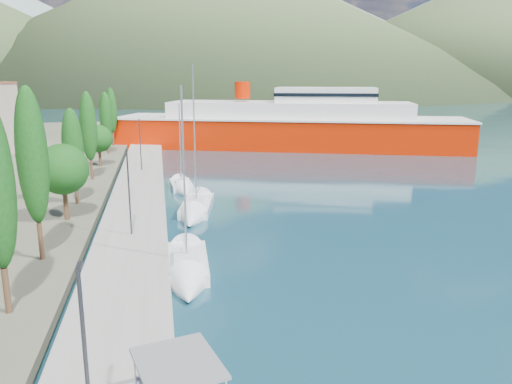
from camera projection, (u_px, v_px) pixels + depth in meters
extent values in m
plane|color=#143B49|center=(183.00, 120.00, 138.53)|extent=(1400.00, 1400.00, 0.00)
cube|color=gray|center=(138.00, 200.00, 46.87)|extent=(5.00, 88.00, 0.80)
cone|color=gray|center=(220.00, 17.00, 668.60)|extent=(760.00, 760.00, 180.00)
cone|color=gray|center=(482.00, 32.00, 659.92)|extent=(640.00, 640.00, 140.00)
cone|color=#425530|center=(213.00, 18.00, 400.74)|extent=(480.00, 480.00, 115.00)
cone|color=#425530|center=(473.00, 37.00, 425.40)|extent=(420.00, 420.00, 90.00)
cylinder|color=#47301E|center=(7.00, 291.00, 23.61)|extent=(0.30, 0.30, 2.25)
cylinder|color=#47301E|center=(41.00, 241.00, 30.60)|extent=(0.30, 0.30, 2.32)
ellipsoid|color=#134312|center=(32.00, 156.00, 29.41)|extent=(1.80, 1.80, 8.24)
cylinder|color=#47301E|center=(66.00, 205.00, 39.06)|extent=(0.36, 0.36, 2.47)
sphere|color=#134312|center=(63.00, 169.00, 38.42)|extent=(3.95, 3.95, 3.95)
cylinder|color=#47301E|center=(77.00, 193.00, 44.21)|extent=(0.30, 0.30, 1.85)
ellipsoid|color=#134312|center=(73.00, 146.00, 43.26)|extent=(1.80, 1.80, 6.57)
cylinder|color=#47301E|center=(92.00, 170.00, 54.48)|extent=(0.30, 0.30, 2.09)
ellipsoid|color=#134312|center=(88.00, 126.00, 53.41)|extent=(1.80, 1.80, 7.43)
cylinder|color=#47301E|center=(100.00, 158.00, 62.60)|extent=(0.36, 0.36, 2.13)
sphere|color=#134312|center=(99.00, 139.00, 62.06)|extent=(3.40, 3.40, 3.40)
cylinder|color=#47301E|center=(108.00, 147.00, 72.79)|extent=(0.30, 0.30, 1.97)
ellipsoid|color=#134312|center=(106.00, 116.00, 71.78)|extent=(1.80, 1.80, 6.98)
cylinder|color=#47301E|center=(113.00, 139.00, 81.58)|extent=(0.30, 0.30, 2.06)
ellipsoid|color=#134312|center=(111.00, 110.00, 80.53)|extent=(1.80, 1.80, 7.29)
cylinder|color=#2D2D33|center=(87.00, 373.00, 13.64)|extent=(0.12, 0.12, 6.00)
cube|color=#2D2D33|center=(79.00, 267.00, 13.20)|extent=(0.15, 0.50, 0.12)
cylinder|color=#2D2D33|center=(129.00, 193.00, 34.75)|extent=(0.12, 0.12, 6.00)
cube|color=#2D2D33|center=(127.00, 150.00, 34.31)|extent=(0.15, 0.50, 0.12)
cylinder|color=#2D2D33|center=(140.00, 145.00, 58.94)|extent=(0.12, 0.12, 6.00)
cube|color=#2D2D33|center=(139.00, 120.00, 58.50)|extent=(0.15, 0.50, 0.12)
cube|color=slate|center=(178.00, 363.00, 15.91)|extent=(3.15, 3.49, 0.11)
cube|color=silver|center=(187.00, 265.00, 31.07)|extent=(2.81, 6.31, 0.99)
cube|color=silver|center=(187.00, 257.00, 30.52)|extent=(1.63, 2.55, 0.39)
cylinder|color=silver|center=(184.00, 176.00, 29.37)|extent=(0.12, 0.12, 10.48)
cone|color=silver|center=(188.00, 291.00, 27.24)|extent=(2.66, 3.01, 2.54)
cube|color=silver|center=(197.00, 207.00, 44.91)|extent=(3.76, 7.29, 0.98)
cube|color=silver|center=(196.00, 201.00, 44.31)|extent=(2.00, 3.01, 0.38)
cylinder|color=silver|center=(194.00, 136.00, 43.00)|extent=(0.12, 0.12, 11.98)
cone|color=silver|center=(191.00, 221.00, 40.58)|extent=(3.07, 3.65, 2.51)
cube|color=silver|center=(181.00, 186.00, 53.59)|extent=(2.41, 4.98, 0.83)
cube|color=silver|center=(182.00, 182.00, 53.16)|extent=(1.39, 2.02, 0.32)
cylinder|color=silver|center=(180.00, 144.00, 52.25)|extent=(0.12, 0.12, 8.34)
cone|color=silver|center=(185.00, 192.00, 50.65)|extent=(2.26, 2.39, 2.13)
cube|color=red|center=(289.00, 135.00, 83.92)|extent=(58.12, 30.68, 5.55)
cube|color=silver|center=(289.00, 118.00, 83.29)|extent=(58.62, 31.16, 0.30)
cube|color=silver|center=(289.00, 111.00, 83.02)|extent=(40.67, 22.74, 2.97)
cube|color=silver|center=(326.00, 95.00, 81.53)|extent=(17.64, 12.40, 2.38)
cylinder|color=red|center=(242.00, 90.00, 83.45)|extent=(2.58, 2.58, 2.78)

